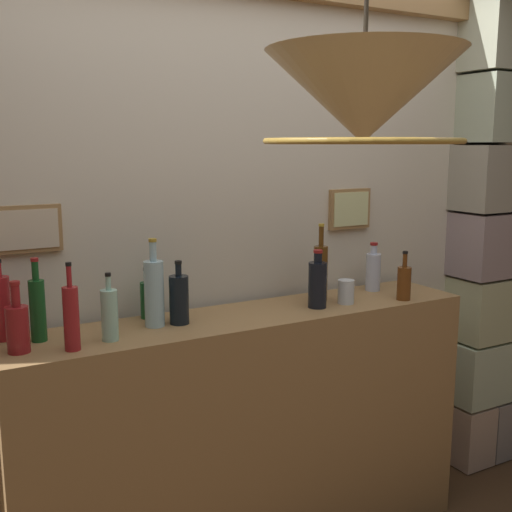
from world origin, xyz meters
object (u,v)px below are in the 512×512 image
(liquor_bottle_sherry, at_px, (404,282))
(liquor_bottle_whiskey, at_px, (321,272))
(liquor_bottle_mezcal, at_px, (71,317))
(liquor_bottle_tequila, at_px, (318,284))
(liquor_bottle_amaro, at_px, (154,292))
(liquor_bottle_port, at_px, (179,299))
(liquor_bottle_rum, at_px, (147,298))
(glass_tumbler_rocks, at_px, (346,292))
(pendant_lamp, at_px, (364,100))
(liquor_bottle_bourbon, at_px, (373,271))
(liquor_bottle_vermouth, at_px, (0,307))
(liquor_bottle_gin, at_px, (110,314))
(liquor_bottle_brandy, at_px, (18,327))
(liquor_bottle_vodka, at_px, (38,308))

(liquor_bottle_sherry, bearing_deg, liquor_bottle_whiskey, 152.41)
(liquor_bottle_mezcal, bearing_deg, liquor_bottle_tequila, 3.32)
(liquor_bottle_whiskey, bearing_deg, liquor_bottle_amaro, -178.32)
(liquor_bottle_tequila, bearing_deg, liquor_bottle_port, 174.46)
(liquor_bottle_port, distance_m, liquor_bottle_rum, 0.16)
(liquor_bottle_rum, bearing_deg, glass_tumbler_rocks, -13.46)
(glass_tumbler_rocks, bearing_deg, liquor_bottle_rum, 166.54)
(liquor_bottle_sherry, bearing_deg, glass_tumbler_rocks, 164.68)
(liquor_bottle_rum, distance_m, pendant_lamp, 1.26)
(liquor_bottle_bourbon, bearing_deg, liquor_bottle_vermouth, 178.47)
(liquor_bottle_sherry, bearing_deg, liquor_bottle_tequila, 169.31)
(liquor_bottle_amaro, bearing_deg, liquor_bottle_gin, -155.68)
(liquor_bottle_brandy, height_order, liquor_bottle_sherry, liquor_bottle_brandy)
(liquor_bottle_whiskey, bearing_deg, glass_tumbler_rocks, -56.54)
(liquor_bottle_vermouth, relative_size, liquor_bottle_gin, 1.19)
(liquor_bottle_bourbon, height_order, pendant_lamp, pendant_lamp)
(liquor_bottle_vodka, relative_size, liquor_bottle_whiskey, 0.87)
(liquor_bottle_vodka, xyz_separation_m, liquor_bottle_whiskey, (1.20, -0.00, 0.01))
(liquor_bottle_vodka, bearing_deg, liquor_bottle_brandy, -130.73)
(liquor_bottle_gin, bearing_deg, liquor_bottle_tequila, 1.11)
(glass_tumbler_rocks, bearing_deg, liquor_bottle_brandy, 179.67)
(liquor_bottle_brandy, xyz_separation_m, liquor_bottle_rum, (0.52, 0.19, -0.01))
(liquor_bottle_port, bearing_deg, liquor_bottle_mezcal, -164.71)
(liquor_bottle_port, xyz_separation_m, glass_tumbler_rocks, (0.75, -0.06, -0.05))
(liquor_bottle_gin, bearing_deg, glass_tumbler_rocks, 0.66)
(liquor_bottle_mezcal, height_order, liquor_bottle_sherry, liquor_bottle_mezcal)
(liquor_bottle_vermouth, relative_size, liquor_bottle_amaro, 0.86)
(liquor_bottle_port, height_order, liquor_bottle_rum, liquor_bottle_port)
(liquor_bottle_rum, relative_size, liquor_bottle_gin, 0.84)
(liquor_bottle_sherry, xyz_separation_m, glass_tumbler_rocks, (-0.26, 0.07, -0.03))
(liquor_bottle_port, xyz_separation_m, liquor_bottle_amaro, (-0.09, 0.01, 0.04))
(liquor_bottle_vermouth, bearing_deg, liquor_bottle_whiskey, -3.48)
(liquor_bottle_tequila, distance_m, liquor_bottle_sherry, 0.42)
(liquor_bottle_port, bearing_deg, liquor_bottle_bourbon, 4.09)
(liquor_bottle_mezcal, height_order, liquor_bottle_rum, liquor_bottle_mezcal)
(liquor_bottle_amaro, xyz_separation_m, liquor_bottle_sherry, (1.11, -0.15, -0.05))
(liquor_bottle_amaro, height_order, pendant_lamp, pendant_lamp)
(liquor_bottle_vodka, relative_size, liquor_bottle_bourbon, 1.30)
(liquor_bottle_bourbon, bearing_deg, liquor_bottle_amaro, -176.96)
(liquor_bottle_vodka, relative_size, liquor_bottle_tequila, 1.20)
(liquor_bottle_tequila, bearing_deg, liquor_bottle_amaro, 174.11)
(liquor_bottle_tequila, relative_size, liquor_bottle_sherry, 1.13)
(liquor_bottle_bourbon, bearing_deg, liquor_bottle_tequila, -162.21)
(liquor_bottle_port, bearing_deg, liquor_bottle_sherry, -7.64)
(liquor_bottle_port, bearing_deg, liquor_bottle_tequila, -5.54)
(liquor_bottle_vermouth, height_order, liquor_bottle_tequila, liquor_bottle_vermouth)
(liquor_bottle_whiskey, bearing_deg, liquor_bottle_vodka, 179.86)
(liquor_bottle_mezcal, bearing_deg, liquor_bottle_vodka, 116.91)
(liquor_bottle_rum, bearing_deg, liquor_bottle_amaro, -96.72)
(liquor_bottle_bourbon, bearing_deg, liquor_bottle_brandy, -175.44)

